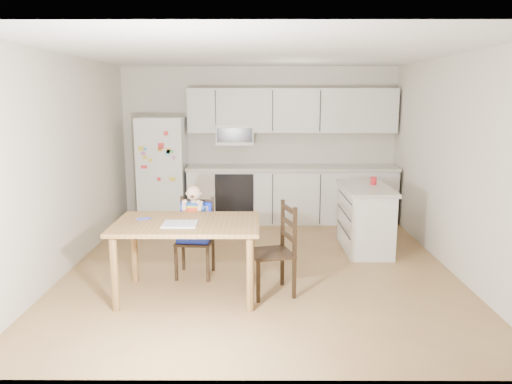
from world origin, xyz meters
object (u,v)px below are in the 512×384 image
object	(u,v)px
refrigerator	(163,170)
dining_table	(187,232)
chair_side	(280,243)
chair_booster	(195,221)
red_cup	(374,181)
kitchen_island	(365,218)

from	to	relation	value
refrigerator	dining_table	bearing A→B (deg)	-75.16
refrigerator	chair_side	size ratio (longest dim) A/B	1.79
chair_booster	chair_side	size ratio (longest dim) A/B	1.10
refrigerator	dining_table	xyz separation A→B (m)	(0.81, -3.07, -0.18)
red_cup	dining_table	world-z (taller)	red_cup
red_cup	chair_side	distance (m)	2.15
dining_table	refrigerator	bearing A→B (deg)	104.84
red_cup	dining_table	xyz separation A→B (m)	(-2.27, -1.73, -0.24)
red_cup	dining_table	size ratio (longest dim) A/B	0.07
refrigerator	chair_booster	size ratio (longest dim) A/B	1.62
chair_side	red_cup	bearing A→B (deg)	125.28
kitchen_island	chair_side	world-z (taller)	chair_side
red_cup	chair_side	world-z (taller)	red_cup
kitchen_island	red_cup	bearing A→B (deg)	47.18
red_cup	chair_booster	bearing A→B (deg)	-153.84
refrigerator	red_cup	world-z (taller)	refrigerator
kitchen_island	chair_side	size ratio (longest dim) A/B	1.22
kitchen_island	chair_side	distance (m)	1.94
red_cup	dining_table	distance (m)	2.86
refrigerator	red_cup	distance (m)	3.36
chair_side	chair_booster	bearing A→B (deg)	-135.74
kitchen_island	dining_table	world-z (taller)	kitchen_island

